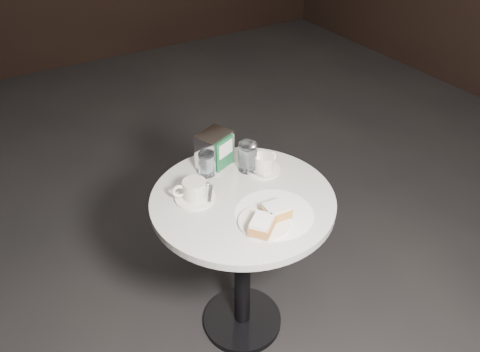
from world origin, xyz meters
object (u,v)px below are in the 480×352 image
object	(u,v)px
coffee_cup_left	(194,191)
water_glass_left	(206,164)
water_glass_right	(248,157)
beignet_plate	(267,220)
cafe_table	(243,236)
coffee_cup_right	(264,164)
napkin_dispenser	(215,150)

from	to	relation	value
coffee_cup_left	water_glass_left	size ratio (longest dim) A/B	1.90
water_glass_right	beignet_plate	bearing A→B (deg)	-110.21
cafe_table	water_glass_left	distance (m)	0.32
cafe_table	coffee_cup_right	distance (m)	0.30
water_glass_right	napkin_dispenser	bearing A→B (deg)	138.50
cafe_table	water_glass_left	world-z (taller)	water_glass_left
water_glass_left	napkin_dispenser	distance (m)	0.07
water_glass_right	napkin_dispenser	xyz separation A→B (m)	(-0.10, 0.09, 0.02)
cafe_table	napkin_dispenser	distance (m)	0.36
cafe_table	water_glass_right	bearing A→B (deg)	52.81
water_glass_left	coffee_cup_right	bearing A→B (deg)	-24.18
coffee_cup_right	napkin_dispenser	size ratio (longest dim) A/B	1.05
coffee_cup_right	water_glass_right	bearing A→B (deg)	126.36
water_glass_left	napkin_dispenser	xyz separation A→B (m)	(0.06, 0.04, 0.03)
cafe_table	coffee_cup_right	world-z (taller)	coffee_cup_right
beignet_plate	water_glass_left	size ratio (longest dim) A/B	2.37
cafe_table	coffee_cup_right	bearing A→B (deg)	33.02
beignet_plate	water_glass_left	bearing A→B (deg)	96.08
cafe_table	water_glass_right	size ratio (longest dim) A/B	6.12
cafe_table	water_glass_right	xyz separation A→B (m)	(0.11, 0.15, 0.26)
water_glass_right	napkin_dispenser	distance (m)	0.14
beignet_plate	coffee_cup_right	size ratio (longest dim) A/B	1.41
beignet_plate	napkin_dispenser	distance (m)	0.42
coffee_cup_left	water_glass_left	distance (m)	0.16
coffee_cup_right	water_glass_left	xyz separation A→B (m)	(-0.21, 0.09, 0.02)
cafe_table	water_glass_left	bearing A→B (deg)	103.55
cafe_table	coffee_cup_left	world-z (taller)	coffee_cup_left
coffee_cup_right	water_glass_right	world-z (taller)	water_glass_right
napkin_dispenser	water_glass_right	bearing A→B (deg)	-64.17
beignet_plate	water_glass_right	world-z (taller)	water_glass_right
cafe_table	beignet_plate	bearing A→B (deg)	-92.60
cafe_table	napkin_dispenser	xyz separation A→B (m)	(0.01, 0.24, 0.27)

